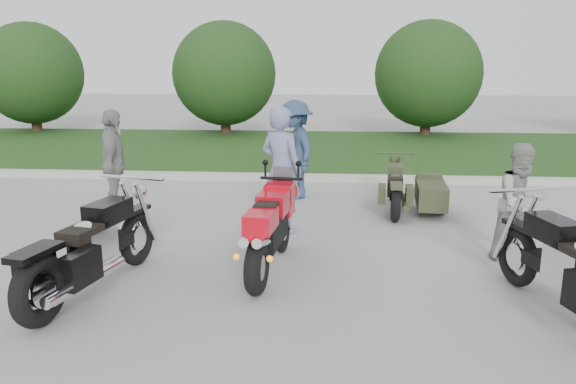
# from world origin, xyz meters

# --- Properties ---
(ground) EXTENTS (80.00, 80.00, 0.00)m
(ground) POSITION_xyz_m (0.00, 0.00, 0.00)
(ground) COLOR #A0A09A
(ground) RESTS_ON ground
(curb) EXTENTS (60.00, 0.30, 0.15)m
(curb) POSITION_xyz_m (0.00, 6.00, 0.07)
(curb) COLOR #B5B3AA
(curb) RESTS_ON ground
(grass_strip) EXTENTS (60.00, 8.00, 0.14)m
(grass_strip) POSITION_xyz_m (0.00, 10.15, 0.07)
(grass_strip) COLOR #33541C
(grass_strip) RESTS_ON ground
(tree_far_left) EXTENTS (3.60, 3.60, 4.00)m
(tree_far_left) POSITION_xyz_m (-10.00, 13.50, 2.19)
(tree_far_left) COLOR #3F2B1C
(tree_far_left) RESTS_ON ground
(tree_mid_left) EXTENTS (3.60, 3.60, 4.00)m
(tree_mid_left) POSITION_xyz_m (-3.00, 13.50, 2.19)
(tree_mid_left) COLOR #3F2B1C
(tree_mid_left) RESTS_ON ground
(tree_mid_right) EXTENTS (3.60, 3.60, 4.00)m
(tree_mid_right) POSITION_xyz_m (4.00, 13.50, 2.19)
(tree_mid_right) COLOR #3F2B1C
(tree_mid_right) RESTS_ON ground
(sportbike_red) EXTENTS (0.50, 2.15, 1.02)m
(sportbike_red) POSITION_xyz_m (0.02, 0.41, 0.60)
(sportbike_red) COLOR black
(sportbike_red) RESTS_ON ground
(cruiser_left) EXTENTS (0.69, 2.56, 0.99)m
(cruiser_left) POSITION_xyz_m (-1.95, -0.45, 0.51)
(cruiser_left) COLOR black
(cruiser_left) RESTS_ON ground
(cruiser_sidecar) EXTENTS (1.08, 2.05, 0.79)m
(cruiser_sidecar) POSITION_xyz_m (2.26, 3.45, 0.37)
(cruiser_sidecar) COLOR black
(cruiser_sidecar) RESTS_ON ground
(person_stripe) EXTENTS (0.85, 0.77, 1.96)m
(person_stripe) POSITION_xyz_m (0.01, 2.19, 0.98)
(person_stripe) COLOR #797DA4
(person_stripe) RESTS_ON ground
(person_grey) EXTENTS (0.92, 0.82, 1.57)m
(person_grey) POSITION_xyz_m (3.29, 1.17, 0.79)
(person_grey) COLOR #969792
(person_grey) RESTS_ON ground
(person_denim) EXTENTS (1.16, 1.41, 1.90)m
(person_denim) POSITION_xyz_m (0.08, 4.44, 0.95)
(person_denim) COLOR navy
(person_denim) RESTS_ON ground
(person_back) EXTENTS (0.71, 1.16, 1.84)m
(person_back) POSITION_xyz_m (-2.90, 2.83, 0.92)
(person_back) COLOR gray
(person_back) RESTS_ON ground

